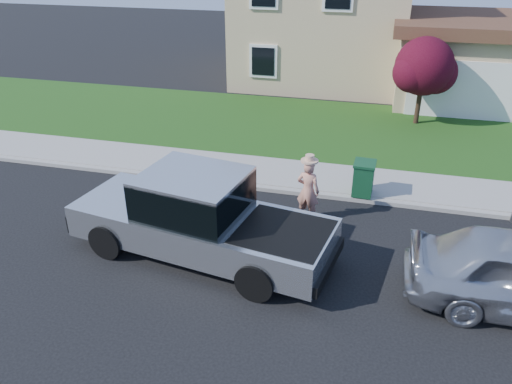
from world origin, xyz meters
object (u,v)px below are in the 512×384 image
trash_bin (364,178)px  ornamental_tree (425,69)px  woman (308,190)px  pickup_truck (200,219)px

trash_bin → ornamental_tree: bearing=78.4°
woman → ornamental_tree: size_ratio=0.56×
pickup_truck → ornamental_tree: (5.22, 10.60, 1.28)m
pickup_truck → trash_bin: pickup_truck is taller
woman → trash_bin: size_ratio=1.90×
pickup_truck → woman: bearing=55.1°
pickup_truck → woman: pickup_truck is taller
pickup_truck → trash_bin: 5.17m
woman → ornamental_tree: bearing=-97.7°
woman → trash_bin: 2.08m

